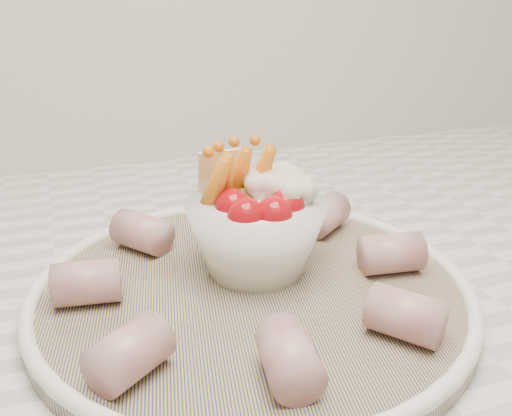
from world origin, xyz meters
name	(u,v)px	position (x,y,z in m)	size (l,w,h in m)	color
serving_platter	(252,289)	(0.09, 1.34, 0.93)	(0.42, 0.42, 0.02)	navy
veggie_bowl	(257,224)	(0.11, 1.37, 0.98)	(0.12, 0.12, 0.11)	white
cured_meat_rolls	(250,266)	(0.09, 1.34, 0.95)	(0.30, 0.31, 0.03)	#A34A53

